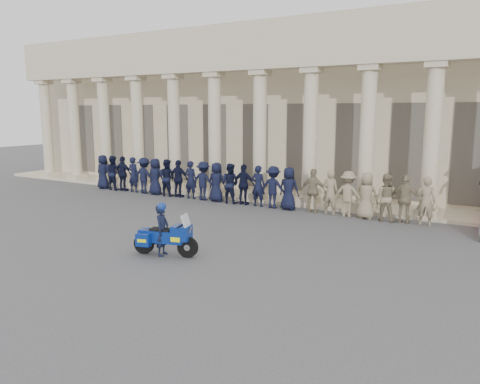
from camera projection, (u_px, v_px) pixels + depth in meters
name	position (u px, v px, depth m)	size (l,w,h in m)	color
ground	(182.00, 244.00, 15.67)	(90.00, 90.00, 0.00)	#48484B
building	(333.00, 109.00, 27.46)	(40.00, 12.50, 9.00)	#C5B593
officer_rank	(229.00, 183.00, 22.40)	(18.14, 0.73, 1.93)	black
motorcycle	(166.00, 237.00, 14.29)	(2.07, 1.07, 1.35)	black
rider	(162.00, 229.00, 14.28)	(0.51, 0.65, 1.67)	black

